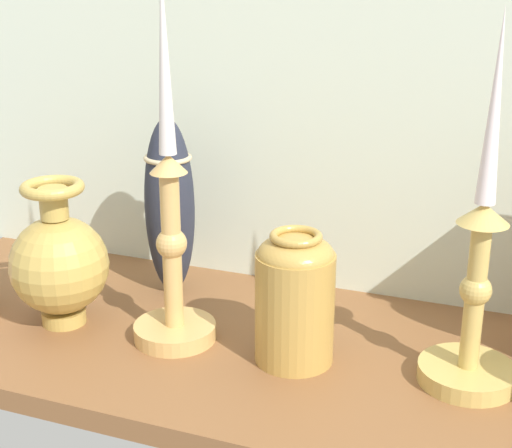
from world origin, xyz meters
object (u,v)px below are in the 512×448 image
(candlestick_tall_left, at_px, (475,292))
(brass_vase_bulbous, at_px, (59,262))
(brass_vase_jar, at_px, (295,295))
(tall_ceramic_vase, at_px, (170,206))
(candlestick_tall_center, at_px, (172,244))

(candlestick_tall_left, bearing_deg, brass_vase_bulbous, -175.90)
(brass_vase_bulbous, height_order, brass_vase_jar, brass_vase_bulbous)
(brass_vase_bulbous, bearing_deg, tall_ceramic_vase, 58.47)
(candlestick_tall_left, height_order, brass_vase_jar, candlestick_tall_left)
(brass_vase_bulbous, distance_m, brass_vase_jar, 0.28)
(candlestick_tall_left, xyz_separation_m, brass_vase_jar, (-0.18, -0.02, -0.02))
(brass_vase_jar, height_order, tall_ceramic_vase, tall_ceramic_vase)
(candlestick_tall_left, distance_m, brass_vase_jar, 0.18)
(brass_vase_bulbous, xyz_separation_m, brass_vase_jar, (0.28, 0.01, -0.00))
(candlestick_tall_center, relative_size, brass_vase_bulbous, 2.40)
(brass_vase_jar, bearing_deg, tall_ceramic_vase, 150.70)
(tall_ceramic_vase, bearing_deg, brass_vase_bulbous, -121.53)
(brass_vase_bulbous, bearing_deg, brass_vase_jar, 2.96)
(brass_vase_jar, bearing_deg, candlestick_tall_left, 5.87)
(candlestick_tall_center, distance_m, tall_ceramic_vase, 0.13)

